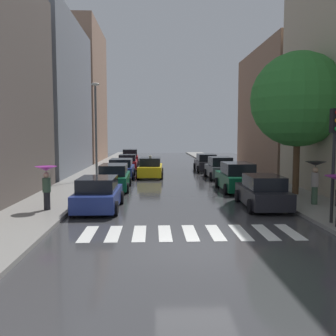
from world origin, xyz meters
name	(u,v)px	position (x,y,z in m)	size (l,w,h in m)	color
ground_plane	(167,172)	(0.00, 24.00, -0.02)	(28.00, 72.00, 0.04)	#37373A
sidewalk_left	(98,171)	(-6.50, 24.00, 0.07)	(3.00, 72.00, 0.15)	gray
sidewalk_right	(235,170)	(6.50, 24.00, 0.07)	(3.00, 72.00, 0.15)	gray
crosswalk_stripes	(190,233)	(0.00, 1.82, 0.01)	(7.65, 2.20, 0.01)	silver
building_left_mid	(44,98)	(-11.00, 22.86, 6.79)	(6.00, 14.59, 13.57)	slate
building_left_far	(77,95)	(-11.00, 37.66, 8.54)	(6.00, 12.70, 17.08)	#8C6B56
building_right_mid	(287,111)	(11.00, 22.93, 5.61)	(6.00, 13.33, 11.22)	#8C6B56
parked_car_left_nearest	(98,194)	(-3.86, 6.09, 0.73)	(2.09, 4.23, 1.54)	navy
parked_car_left_second	(114,178)	(-3.78, 12.41, 0.76)	(2.07, 4.80, 1.63)	#0C4C2D
parked_car_left_third	(121,169)	(-3.88, 18.99, 0.73)	(2.13, 4.43, 1.55)	navy
parked_car_left_fourth	(128,163)	(-3.82, 25.65, 0.73)	(2.10, 4.34, 1.55)	maroon
parked_car_left_fifth	(130,158)	(-3.96, 31.80, 0.84)	(2.19, 4.56, 1.82)	maroon
parked_car_right_nearest	(263,192)	(3.93, 6.32, 0.74)	(2.07, 4.28, 1.56)	black
parked_car_right_second	(237,178)	(3.89, 11.68, 0.82)	(2.12, 4.62, 1.76)	#0C4C2D
parked_car_right_third	(220,168)	(4.00, 18.19, 0.80)	(2.07, 4.10, 1.73)	#474C51
parked_car_right_fourth	(206,163)	(3.75, 24.20, 0.78)	(2.08, 4.75, 1.66)	black
taxi_midroad	(150,168)	(-1.52, 19.33, 0.76)	(2.21, 4.72, 1.81)	yellow
pedestrian_foreground	(46,179)	(-6.03, 5.45, 1.54)	(0.96, 0.96, 1.94)	black
pedestrian_near_tree	(315,174)	(6.43, 6.25, 1.62)	(0.97, 0.97, 2.06)	#38513D
street_tree_right	(298,100)	(6.73, 9.41, 5.41)	(5.23, 5.23, 7.89)	#513823
traffic_light_right_corner	(335,140)	(5.45, 2.52, 3.29)	(0.30, 0.42, 4.30)	black
lamp_post_left	(96,124)	(-5.55, 16.87, 4.26)	(0.60, 0.28, 7.16)	#595B60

